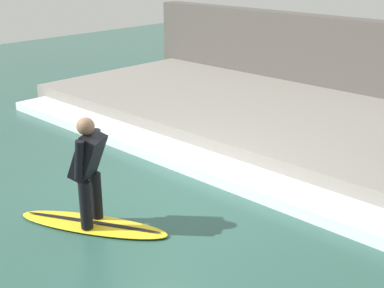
# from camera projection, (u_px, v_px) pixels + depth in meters

# --- Properties ---
(ground_plane) EXTENTS (28.00, 28.00, 0.00)m
(ground_plane) POSITION_uv_depth(u_px,v_px,m) (163.00, 200.00, 7.66)
(ground_plane) COLOR #2D564C
(concrete_ledge) EXTENTS (4.40, 11.95, 0.39)m
(concrete_ledge) POSITION_uv_depth(u_px,v_px,m) (308.00, 127.00, 10.17)
(concrete_ledge) COLOR gray
(concrete_ledge) RESTS_ON ground_plane
(back_wall) EXTENTS (0.50, 12.55, 1.96)m
(back_wall) POSITION_uv_depth(u_px,v_px,m) (372.00, 67.00, 11.56)
(back_wall) COLOR #544F49
(back_wall) RESTS_ON ground_plane
(wave_foam_crest) EXTENTS (0.74, 11.36, 0.17)m
(wave_foam_crest) POSITION_uv_depth(u_px,v_px,m) (219.00, 170.00, 8.47)
(wave_foam_crest) COLOR silver
(wave_foam_crest) RESTS_ON ground_plane
(surfboard_riding) EXTENTS (1.37, 2.06, 0.07)m
(surfboard_riding) POSITION_uv_depth(u_px,v_px,m) (93.00, 224.00, 6.93)
(surfboard_riding) COLOR yellow
(surfboard_riding) RESTS_ON ground_plane
(surfer_riding) EXTENTS (0.52, 0.54, 1.42)m
(surfer_riding) POSITION_uv_depth(u_px,v_px,m) (88.00, 166.00, 6.65)
(surfer_riding) COLOR black
(surfer_riding) RESTS_ON surfboard_riding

